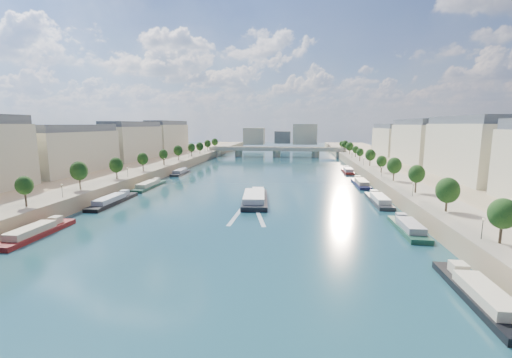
# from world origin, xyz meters

# --- Properties ---
(ground) EXTENTS (700.00, 700.00, 0.00)m
(ground) POSITION_xyz_m (0.00, 100.00, 0.00)
(ground) COLOR #0B2432
(ground) RESTS_ON ground
(quay_left) EXTENTS (44.00, 520.00, 5.00)m
(quay_left) POSITION_xyz_m (-72.00, 100.00, 2.50)
(quay_left) COLOR #9E8460
(quay_left) RESTS_ON ground
(quay_right) EXTENTS (44.00, 520.00, 5.00)m
(quay_right) POSITION_xyz_m (72.00, 100.00, 2.50)
(quay_right) COLOR #9E8460
(quay_right) RESTS_ON ground
(pave_left) EXTENTS (14.00, 520.00, 0.10)m
(pave_left) POSITION_xyz_m (-57.00, 100.00, 5.05)
(pave_left) COLOR gray
(pave_left) RESTS_ON quay_left
(pave_right) EXTENTS (14.00, 520.00, 0.10)m
(pave_right) POSITION_xyz_m (57.00, 100.00, 5.05)
(pave_right) COLOR gray
(pave_right) RESTS_ON quay_right
(trees_left) EXTENTS (4.80, 268.80, 8.26)m
(trees_left) POSITION_xyz_m (-55.00, 102.00, 10.48)
(trees_left) COLOR #382B1E
(trees_left) RESTS_ON ground
(trees_right) EXTENTS (4.80, 268.80, 8.26)m
(trees_right) POSITION_xyz_m (55.00, 110.00, 10.48)
(trees_right) COLOR #382B1E
(trees_right) RESTS_ON ground
(lamps_left) EXTENTS (0.36, 200.36, 4.28)m
(lamps_left) POSITION_xyz_m (-52.50, 90.00, 7.78)
(lamps_left) COLOR black
(lamps_left) RESTS_ON ground
(lamps_right) EXTENTS (0.36, 200.36, 4.28)m
(lamps_right) POSITION_xyz_m (52.50, 105.00, 7.78)
(lamps_right) COLOR black
(lamps_right) RESTS_ON ground
(buildings_left) EXTENTS (16.00, 226.00, 23.20)m
(buildings_left) POSITION_xyz_m (-85.00, 112.00, 16.45)
(buildings_left) COLOR beige
(buildings_left) RESTS_ON ground
(buildings_right) EXTENTS (16.00, 226.00, 23.20)m
(buildings_right) POSITION_xyz_m (85.00, 112.00, 16.45)
(buildings_right) COLOR beige
(buildings_right) RESTS_ON ground
(skyline) EXTENTS (79.00, 42.00, 22.00)m
(skyline) POSITION_xyz_m (3.19, 319.52, 14.66)
(skyline) COLOR beige
(skyline) RESTS_ON ground
(bridge) EXTENTS (112.00, 12.00, 8.15)m
(bridge) POSITION_xyz_m (0.00, 221.92, 5.08)
(bridge) COLOR #C1B79E
(bridge) RESTS_ON ground
(tour_barge) EXTENTS (11.40, 30.43, 4.04)m
(tour_barge) POSITION_xyz_m (2.69, 53.45, 1.16)
(tour_barge) COLOR black
(tour_barge) RESTS_ON ground
(wake) EXTENTS (10.74, 26.02, 0.04)m
(wake) POSITION_xyz_m (2.69, 36.90, 0.02)
(wake) COLOR silver
(wake) RESTS_ON ground
(moored_barges_left) EXTENTS (5.00, 158.63, 3.60)m
(moored_barges_left) POSITION_xyz_m (-45.50, 42.74, 0.84)
(moored_barges_left) COLOR #1B243C
(moored_barges_left) RESTS_ON ground
(moored_barges_right) EXTENTS (5.00, 164.23, 3.60)m
(moored_barges_right) POSITION_xyz_m (45.50, 58.82, 0.84)
(moored_barges_right) COLOR black
(moored_barges_right) RESTS_ON ground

